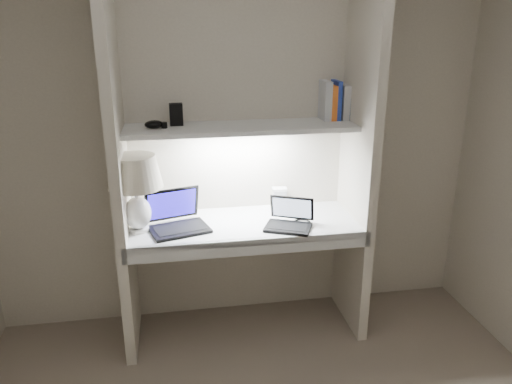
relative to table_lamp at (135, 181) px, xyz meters
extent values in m
cube|color=beige|center=(0.64, 0.31, 0.16)|extent=(3.20, 0.01, 2.50)
cube|color=beige|center=(-0.09, 0.03, 0.16)|extent=(0.06, 0.55, 2.50)
cube|color=beige|center=(1.37, 0.03, 0.16)|extent=(0.06, 0.55, 2.50)
cube|color=white|center=(0.64, 0.03, -0.34)|extent=(1.40, 0.55, 0.04)
cube|color=silver|center=(0.64, -0.23, -0.37)|extent=(1.46, 0.03, 0.10)
cube|color=silver|center=(0.64, 0.13, 0.26)|extent=(1.40, 0.36, 0.03)
cube|color=white|center=(0.64, 0.13, 0.24)|extent=(0.60, 0.04, 0.02)
cylinder|color=white|center=(0.00, 0.00, -0.31)|extent=(0.12, 0.12, 0.02)
ellipsoid|color=white|center=(0.00, 0.00, -0.20)|extent=(0.16, 0.16, 0.20)
cylinder|color=white|center=(0.00, 0.00, -0.08)|extent=(0.03, 0.03, 0.09)
sphere|color=#FFD899|center=(0.00, 0.00, 0.00)|extent=(0.05, 0.05, 0.05)
cube|color=black|center=(0.24, -0.04, -0.31)|extent=(0.39, 0.32, 0.02)
cube|color=black|center=(0.24, -0.04, -0.30)|extent=(0.32, 0.24, 0.00)
cube|color=black|center=(0.20, 0.10, -0.19)|extent=(0.34, 0.15, 0.21)
cube|color=#2217C4|center=(0.20, 0.09, -0.19)|extent=(0.30, 0.13, 0.17)
cube|color=black|center=(0.89, -0.12, -0.31)|extent=(0.32, 0.28, 0.02)
cube|color=black|center=(0.89, -0.12, -0.30)|extent=(0.26, 0.22, 0.00)
cube|color=black|center=(0.94, -0.01, -0.22)|extent=(0.27, 0.16, 0.16)
cube|color=silver|center=(0.93, -0.02, -0.22)|extent=(0.23, 0.14, 0.13)
cube|color=silver|center=(0.92, 0.26, -0.25)|extent=(0.10, 0.08, 0.14)
ellipsoid|color=black|center=(1.00, 0.04, -0.30)|extent=(0.09, 0.06, 0.03)
torus|color=black|center=(0.99, -0.05, -0.31)|extent=(0.12, 0.12, 0.01)
cube|color=yellow|center=(0.00, 0.14, -0.32)|extent=(0.07, 0.07, 0.00)
cube|color=white|center=(1.39, 0.23, 0.39)|extent=(0.04, 0.16, 0.22)
cube|color=#23558D|center=(1.36, 0.23, 0.40)|extent=(0.05, 0.16, 0.25)
cube|color=silver|center=(1.32, 0.23, 0.39)|extent=(0.04, 0.16, 0.22)
cube|color=#253DA4|center=(1.27, 0.23, 0.40)|extent=(0.03, 0.16, 0.24)
cube|color=orange|center=(1.24, 0.23, 0.39)|extent=(0.04, 0.16, 0.22)
cube|color=silver|center=(1.20, 0.23, 0.40)|extent=(0.04, 0.16, 0.24)
cube|color=black|center=(0.26, 0.20, 0.35)|extent=(0.08, 0.06, 0.13)
ellipsoid|color=black|center=(0.12, 0.12, 0.30)|extent=(0.13, 0.11, 0.05)
camera|label=1|loc=(0.23, -2.83, 0.88)|focal=35.00mm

